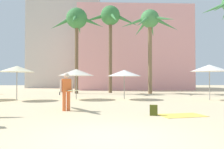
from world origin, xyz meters
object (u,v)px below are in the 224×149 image
at_px(palm_tree_far_left, 77,22).
at_px(beach_towel, 182,115).
at_px(cafe_umbrella_2, 17,69).
at_px(person_mid_center, 67,90).
at_px(cafe_umbrella_3, 76,72).
at_px(cafe_umbrella_4, 124,73).
at_px(palm_tree_right, 110,20).
at_px(backpack, 154,110).
at_px(palm_tree_center, 150,24).
at_px(cafe_umbrella_1, 209,68).

height_order(palm_tree_far_left, beach_towel, palm_tree_far_left).
height_order(cafe_umbrella_2, person_mid_center, cafe_umbrella_2).
bearing_deg(person_mid_center, cafe_umbrella_3, 159.92).
relative_size(cafe_umbrella_2, cafe_umbrella_3, 0.92).
distance_m(cafe_umbrella_3, cafe_umbrella_4, 3.51).
relative_size(cafe_umbrella_3, person_mid_center, 0.93).
bearing_deg(cafe_umbrella_3, palm_tree_right, 72.29).
distance_m(cafe_umbrella_4, backpack, 8.11).
distance_m(palm_tree_far_left, cafe_umbrella_4, 10.45).
bearing_deg(beach_towel, cafe_umbrella_4, 100.97).
bearing_deg(palm_tree_far_left, beach_towel, -69.37).
xyz_separation_m(cafe_umbrella_3, backpack, (3.96, -7.96, -1.77)).
height_order(palm_tree_far_left, cafe_umbrella_4, palm_tree_far_left).
xyz_separation_m(beach_towel, person_mid_center, (-4.80, 1.79, 0.92)).
relative_size(cafe_umbrella_2, beach_towel, 1.38).
xyz_separation_m(cafe_umbrella_3, person_mid_center, (0.26, -6.25, -1.04)).
bearing_deg(palm_tree_right, beach_towel, -82.32).
distance_m(beach_towel, person_mid_center, 5.21).
distance_m(cafe_umbrella_2, backpack, 11.01).
relative_size(palm_tree_far_left, cafe_umbrella_4, 3.63).
distance_m(palm_tree_far_left, backpack, 17.87).
height_order(cafe_umbrella_2, cafe_umbrella_4, cafe_umbrella_2).
bearing_deg(cafe_umbrella_4, backpack, -86.76).
distance_m(palm_tree_center, beach_towel, 16.68).
xyz_separation_m(cafe_umbrella_2, backpack, (8.00, -7.29, -1.99)).
relative_size(cafe_umbrella_4, beach_towel, 1.43).
height_order(palm_tree_far_left, cafe_umbrella_1, palm_tree_far_left).
distance_m(palm_tree_far_left, cafe_umbrella_3, 9.48).
distance_m(palm_tree_center, person_mid_center, 15.99).
height_order(palm_tree_far_left, cafe_umbrella_2, palm_tree_far_left).
xyz_separation_m(cafe_umbrella_4, beach_towel, (1.55, -7.99, -1.92)).
bearing_deg(palm_tree_right, cafe_umbrella_3, -107.71).
distance_m(cafe_umbrella_1, cafe_umbrella_4, 6.01).
distance_m(cafe_umbrella_4, beach_towel, 8.36).
xyz_separation_m(cafe_umbrella_1, cafe_umbrella_4, (-5.92, 1.02, -0.33)).
bearing_deg(cafe_umbrella_3, cafe_umbrella_2, -170.70).
relative_size(palm_tree_far_left, palm_tree_center, 1.03).
bearing_deg(cafe_umbrella_2, backpack, -42.34).
bearing_deg(person_mid_center, palm_tree_far_left, 162.04).
bearing_deg(cafe_umbrella_3, palm_tree_center, 45.24).
height_order(palm_tree_center, backpack, palm_tree_center).
relative_size(cafe_umbrella_1, beach_towel, 1.49).
height_order(cafe_umbrella_1, cafe_umbrella_2, cafe_umbrella_1).
bearing_deg(person_mid_center, cafe_umbrella_4, 129.88).
height_order(palm_tree_far_left, cafe_umbrella_3, palm_tree_far_left).
bearing_deg(palm_tree_right, backpack, -86.01).
distance_m(cafe_umbrella_3, backpack, 9.06).
xyz_separation_m(palm_tree_right, cafe_umbrella_4, (0.72, -8.80, -6.22)).
relative_size(palm_tree_far_left, cafe_umbrella_3, 3.48).
bearing_deg(cafe_umbrella_1, cafe_umbrella_4, 170.24).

